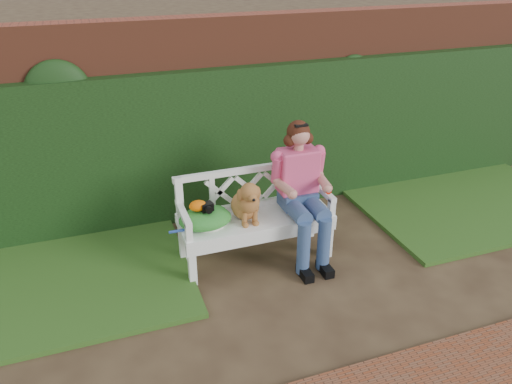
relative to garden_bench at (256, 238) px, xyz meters
name	(u,v)px	position (x,y,z in m)	size (l,w,h in m)	color
ground	(320,285)	(0.41, -0.63, -0.24)	(60.00, 60.00, 0.00)	#342317
brick_wall	(253,113)	(0.41, 1.27, 0.86)	(10.00, 0.30, 2.20)	brown
ivy_hedge	(259,140)	(0.41, 1.05, 0.61)	(10.00, 0.18, 1.70)	#1D4218
grass_left	(48,280)	(-1.99, 0.27, -0.21)	(2.60, 2.00, 0.05)	#1F450F
grass_right	(464,201)	(2.81, 0.27, -0.21)	(2.60, 2.00, 0.05)	#1F450F
garden_bench	(256,238)	(0.00, 0.00, 0.00)	(1.58, 0.60, 0.48)	white
seated_woman	(299,192)	(0.44, -0.02, 0.45)	(0.58, 0.77, 1.37)	#CC3964
dog	(246,199)	(-0.11, -0.01, 0.46)	(0.29, 0.39, 0.44)	#9F5F2A
tennis_racket	(207,226)	(-0.50, -0.03, 0.25)	(0.56, 0.23, 0.03)	white
green_bag	(205,218)	(-0.51, -0.01, 0.33)	(0.50, 0.39, 0.17)	#2B7F34
camera_item	(207,207)	(-0.49, -0.02, 0.45)	(0.11, 0.09, 0.08)	black
baseball_glove	(198,206)	(-0.57, 0.00, 0.46)	(0.16, 0.12, 0.10)	#DD5A04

